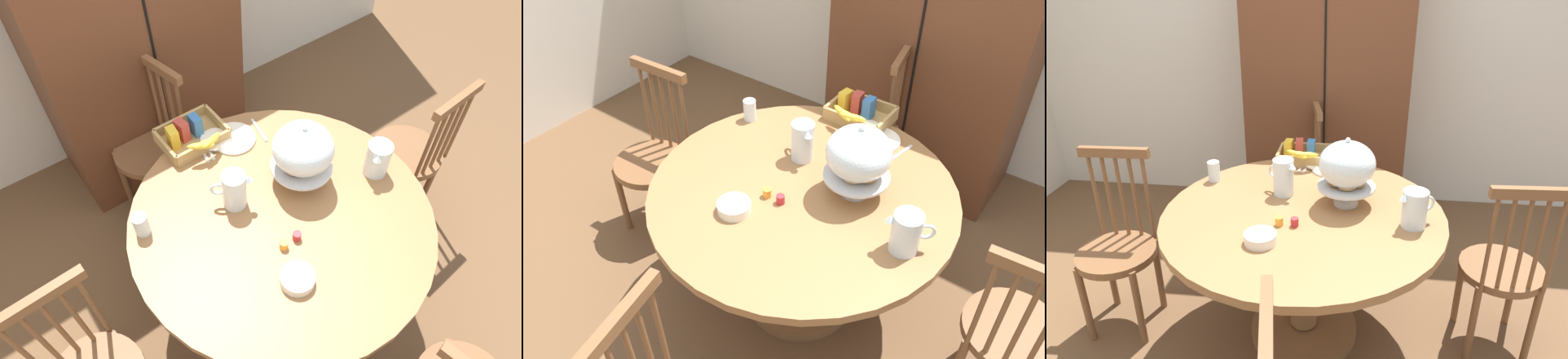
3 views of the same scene
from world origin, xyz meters
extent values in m
plane|color=brown|center=(0.00, 0.00, 0.00)|extent=(10.00, 10.00, 0.00)
cube|color=silver|center=(0.00, 1.83, 1.30)|extent=(4.80, 0.06, 2.60)
cube|color=brown|center=(-0.02, 1.50, 0.95)|extent=(1.10, 0.56, 1.90)
cube|color=black|center=(-0.02, 1.22, 1.04)|extent=(0.01, 0.01, 1.52)
cylinder|color=olive|center=(-0.03, 0.16, 0.72)|extent=(1.34, 1.34, 0.04)
cylinder|color=brown|center=(-0.03, 0.16, 0.39)|extent=(0.14, 0.14, 0.63)
cylinder|color=brown|center=(-0.03, 0.16, 0.03)|extent=(0.56, 0.56, 0.06)
cylinder|color=brown|center=(-0.03, -0.69, 0.69)|extent=(0.02, 0.02, 0.48)
cube|color=brown|center=(0.00, -0.83, 0.95)|extent=(0.10, 0.36, 0.05)
cylinder|color=brown|center=(0.94, 0.21, 0.45)|extent=(0.40, 0.40, 0.04)
cylinder|color=brown|center=(1.07, 0.36, 0.23)|extent=(0.04, 0.04, 0.45)
cylinder|color=brown|center=(0.79, 0.35, 0.23)|extent=(0.04, 0.04, 0.45)
cylinder|color=brown|center=(1.09, 0.08, 0.23)|extent=(0.04, 0.04, 0.45)
cylinder|color=brown|center=(0.81, 0.07, 0.23)|extent=(0.04, 0.04, 0.45)
cylinder|color=brown|center=(1.09, 0.06, 0.69)|extent=(0.02, 0.02, 0.48)
cylinder|color=brown|center=(1.02, 0.06, 0.69)|extent=(0.02, 0.02, 0.48)
cylinder|color=brown|center=(0.95, 0.05, 0.69)|extent=(0.02, 0.02, 0.48)
cylinder|color=brown|center=(0.88, 0.05, 0.69)|extent=(0.02, 0.02, 0.48)
cylinder|color=brown|center=(0.81, 0.05, 0.69)|extent=(0.02, 0.02, 0.48)
cube|color=brown|center=(0.95, 0.05, 0.95)|extent=(0.36, 0.06, 0.05)
cylinder|color=brown|center=(-0.22, 1.10, 0.45)|extent=(0.40, 0.40, 0.04)
cylinder|color=brown|center=(-0.39, 1.21, 0.23)|extent=(0.04, 0.04, 0.45)
cylinder|color=brown|center=(-0.33, 0.94, 0.23)|extent=(0.04, 0.04, 0.45)
cylinder|color=brown|center=(-0.11, 1.27, 0.23)|extent=(0.04, 0.04, 0.45)
cylinder|color=brown|center=(-0.06, 0.99, 0.23)|extent=(0.04, 0.04, 0.45)
cylinder|color=brown|center=(-0.09, 1.27, 0.69)|extent=(0.02, 0.02, 0.48)
cylinder|color=brown|center=(-0.08, 1.20, 0.69)|extent=(0.02, 0.02, 0.48)
cylinder|color=brown|center=(-0.06, 1.14, 0.69)|extent=(0.02, 0.02, 0.48)
cylinder|color=brown|center=(-0.05, 1.07, 0.69)|extent=(0.02, 0.02, 0.48)
cylinder|color=brown|center=(-0.04, 1.00, 0.69)|extent=(0.02, 0.02, 0.48)
cube|color=brown|center=(-0.06, 1.14, 0.95)|extent=(0.11, 0.36, 0.05)
cylinder|color=brown|center=(-0.99, 0.12, 0.45)|extent=(0.40, 0.40, 0.04)
cylinder|color=brown|center=(-1.13, -0.03, 0.23)|extent=(0.04, 0.04, 0.45)
cylinder|color=brown|center=(-0.85, -0.02, 0.23)|extent=(0.04, 0.04, 0.45)
cylinder|color=brown|center=(-1.14, 0.25, 0.23)|extent=(0.04, 0.04, 0.45)
cylinder|color=brown|center=(-0.86, 0.26, 0.23)|extent=(0.04, 0.04, 0.45)
cylinder|color=brown|center=(-1.14, 0.27, 0.69)|extent=(0.02, 0.02, 0.48)
cylinder|color=brown|center=(-1.07, 0.27, 0.69)|extent=(0.02, 0.02, 0.48)
cylinder|color=brown|center=(-1.00, 0.28, 0.69)|extent=(0.02, 0.02, 0.48)
cylinder|color=brown|center=(-0.93, 0.28, 0.69)|extent=(0.02, 0.02, 0.48)
cylinder|color=brown|center=(-0.86, 0.28, 0.69)|extent=(0.02, 0.02, 0.48)
cube|color=brown|center=(-1.00, 0.28, 0.95)|extent=(0.36, 0.05, 0.05)
cylinder|color=silver|center=(0.17, 0.26, 0.75)|extent=(0.12, 0.12, 0.02)
cylinder|color=silver|center=(0.17, 0.26, 0.79)|extent=(0.03, 0.03, 0.09)
cylinder|color=silver|center=(0.17, 0.26, 0.84)|extent=(0.28, 0.28, 0.01)
torus|color=#B27033|center=(0.21, 0.26, 0.86)|extent=(0.10, 0.10, 0.03)
torus|color=#D19347|center=(0.17, 0.34, 0.86)|extent=(0.10, 0.10, 0.03)
torus|color=#935628|center=(0.12, 0.26, 0.86)|extent=(0.10, 0.10, 0.03)
torus|color=tan|center=(0.17, 0.23, 0.86)|extent=(0.10, 0.10, 0.03)
ellipsoid|color=silver|center=(0.17, 0.26, 0.95)|extent=(0.27, 0.27, 0.22)
sphere|color=silver|center=(0.17, 0.26, 1.07)|extent=(0.02, 0.02, 0.02)
cylinder|color=silver|center=(-0.15, 0.33, 0.83)|extent=(0.11, 0.11, 0.19)
cylinder|color=orange|center=(-0.15, 0.33, 0.81)|extent=(0.09, 0.09, 0.13)
cone|color=silver|center=(-0.10, 0.29, 0.91)|extent=(0.05, 0.05, 0.03)
torus|color=silver|center=(-0.21, 0.37, 0.84)|extent=(0.07, 0.05, 0.07)
cylinder|color=silver|center=(0.48, 0.09, 0.83)|extent=(0.11, 0.11, 0.17)
cylinder|color=white|center=(0.48, 0.09, 0.80)|extent=(0.10, 0.10, 0.12)
cone|color=silver|center=(0.42, 0.05, 0.90)|extent=(0.05, 0.05, 0.03)
torus|color=silver|center=(0.54, 0.13, 0.84)|extent=(0.07, 0.05, 0.07)
cube|color=tan|center=(-0.10, 0.78, 0.75)|extent=(0.30, 0.22, 0.01)
cube|color=tan|center=(-0.10, 0.67, 0.78)|extent=(0.30, 0.02, 0.07)
cube|color=tan|center=(-0.10, 0.89, 0.78)|extent=(0.30, 0.02, 0.07)
cube|color=tan|center=(-0.25, 0.78, 0.78)|extent=(0.02, 0.22, 0.07)
cube|color=tan|center=(0.05, 0.78, 0.78)|extent=(0.02, 0.22, 0.07)
cube|color=gold|center=(-0.19, 0.78, 0.81)|extent=(0.05, 0.07, 0.11)
cube|color=#B23D33|center=(-0.13, 0.80, 0.81)|extent=(0.05, 0.08, 0.11)
cube|color=#336BAD|center=(-0.06, 0.79, 0.81)|extent=(0.04, 0.07, 0.11)
ellipsoid|color=yellow|center=(-0.13, 0.64, 0.84)|extent=(0.14, 0.08, 0.05)
ellipsoid|color=yellow|center=(-0.10, 0.64, 0.84)|extent=(0.13, 0.03, 0.05)
ellipsoid|color=yellow|center=(-0.07, 0.64, 0.84)|extent=(0.14, 0.08, 0.05)
cylinder|color=white|center=(0.07, 0.65, 0.75)|extent=(0.22, 0.22, 0.01)
cylinder|color=white|center=(-0.01, 0.69, 0.76)|extent=(0.15, 0.15, 0.01)
cylinder|color=white|center=(-0.17, -0.13, 0.76)|extent=(0.14, 0.14, 0.04)
cylinder|color=silver|center=(-0.55, 0.44, 0.80)|extent=(0.06, 0.06, 0.11)
cylinder|color=#B7282D|center=(-0.05, 0.02, 0.76)|extent=(0.04, 0.04, 0.04)
cylinder|color=orange|center=(-0.12, 0.02, 0.76)|extent=(0.04, 0.04, 0.04)
cube|color=silver|center=(-0.07, 0.68, 0.74)|extent=(0.05, 0.17, 0.01)
cube|color=silver|center=(-0.10, 0.69, 0.74)|extent=(0.05, 0.17, 0.01)
cube|color=silver|center=(0.21, 0.63, 0.74)|extent=(0.05, 0.17, 0.01)
camera|label=1|loc=(-0.80, -0.71, 2.44)|focal=32.37mm
camera|label=2|loc=(0.90, -1.26, 2.21)|focal=35.72mm
camera|label=3|loc=(0.22, -1.76, 1.82)|focal=32.12mm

